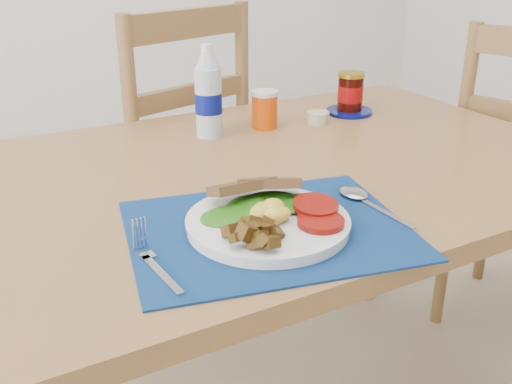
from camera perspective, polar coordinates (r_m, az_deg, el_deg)
table at (r=1.29m, az=1.26°, el=-0.90°), size 1.40×0.90×0.75m
chair_far at (r=1.86m, az=-8.51°, el=4.91°), size 0.56×0.55×1.24m
placemat at (r=0.98m, az=1.13°, el=-3.59°), size 0.52×0.44×0.00m
breakfast_plate at (r=0.97m, az=0.98°, el=-2.67°), size 0.27×0.27×0.06m
fork at (r=0.90m, az=-9.83°, el=-6.63°), size 0.03×0.17×0.00m
spoon at (r=1.10m, az=10.17°, el=-0.75°), size 0.05×0.19×0.01m
water_bottle at (r=1.43m, az=-4.56°, el=9.04°), size 0.06×0.06×0.22m
juice_glass at (r=1.50m, az=0.81°, el=7.78°), size 0.06×0.06×0.09m
ramekin at (r=1.55m, az=5.92°, el=7.08°), size 0.06×0.06×0.03m
jam_on_saucer at (r=1.64m, az=8.96°, el=9.07°), size 0.12×0.12×0.11m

